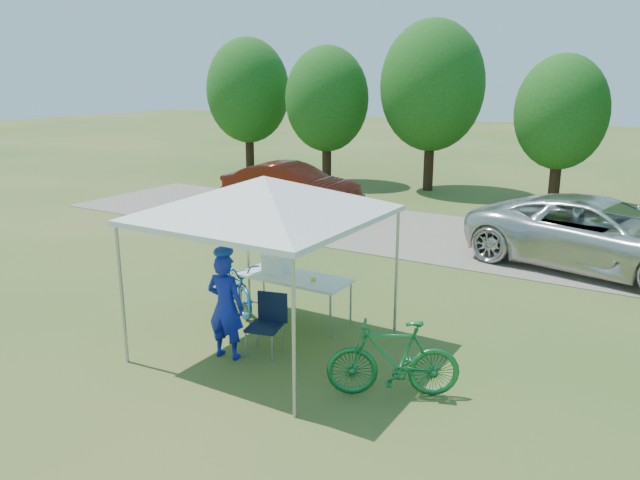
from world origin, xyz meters
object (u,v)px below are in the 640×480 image
at_px(folding_table, 295,279).
at_px(bike_green, 393,359).
at_px(sedan, 292,186).
at_px(folding_chair, 268,318).
at_px(cooler, 276,264).
at_px(bike_blue, 235,284).
at_px(cyclist, 226,306).
at_px(minivan, 599,235).

distance_m(folding_table, bike_green, 3.00).
distance_m(folding_table, sedan, 9.23).
xyz_separation_m(folding_table, folding_chair, (0.36, -1.29, -0.20)).
bearing_deg(bike_green, cooler, -146.58).
height_order(folding_chair, bike_blue, folding_chair).
relative_size(bike_green, sedan, 0.40).
xyz_separation_m(cyclist, bike_blue, (-1.17, 1.67, -0.35)).
distance_m(bike_blue, sedan, 8.69).
bearing_deg(minivan, bike_green, 179.98).
height_order(folding_chair, minivan, minivan).
relative_size(cyclist, bike_green, 0.92).
bearing_deg(folding_table, bike_blue, -175.68).
height_order(bike_blue, bike_green, bike_green).
height_order(bike_blue, minivan, minivan).
bearing_deg(bike_green, bike_blue, -139.85).
distance_m(bike_blue, minivan, 7.99).
relative_size(folding_table, cooler, 4.31).
bearing_deg(bike_blue, minivan, -9.17).
distance_m(cooler, bike_green, 3.36).
relative_size(minivan, sedan, 1.27).
bearing_deg(sedan, minivan, -107.68).
xyz_separation_m(bike_blue, minivan, (5.33, 5.94, 0.33)).
relative_size(cyclist, bike_blue, 0.92).
relative_size(cooler, bike_green, 0.26).
bearing_deg(cooler, sedan, 121.91).
distance_m(cooler, sedan, 9.02).
height_order(minivan, sedan, minivan).
bearing_deg(folding_chair, folding_table, 91.55).
xyz_separation_m(cyclist, sedan, (-5.09, 9.42, -0.07)).
xyz_separation_m(minivan, sedan, (-9.24, 1.81, -0.05)).
bearing_deg(folding_table, minivan, 55.11).
bearing_deg(bike_blue, folding_chair, -93.93).
xyz_separation_m(folding_table, minivan, (4.08, 5.85, 0.04)).
xyz_separation_m(cyclist, minivan, (4.15, 7.61, -0.02)).
bearing_deg(bike_green, folding_table, -150.01).
xyz_separation_m(folding_chair, cooler, (-0.75, 1.29, 0.41)).
relative_size(cooler, minivan, 0.08).
height_order(folding_table, minivan, minivan).
bearing_deg(folding_table, folding_chair, -74.28).
distance_m(cooler, minivan, 7.36).
height_order(folding_chair, sedan, sedan).
distance_m(folding_chair, minivan, 8.05).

